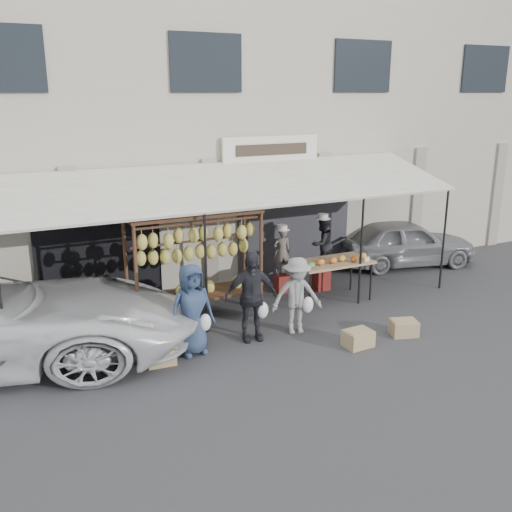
{
  "coord_description": "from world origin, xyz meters",
  "views": [
    {
      "loc": [
        -4.55,
        -8.31,
        4.42
      ],
      "look_at": [
        0.15,
        1.4,
        1.3
      ],
      "focal_mm": 40.0,
      "sensor_mm": 36.0,
      "label": 1
    }
  ],
  "objects": [
    {
      "name": "customer_mid",
      "position": [
        -0.39,
        0.5,
        0.84
      ],
      "size": [
        1.03,
        0.55,
        1.67
      ],
      "primitive_type": "imported",
      "rotation": [
        0.0,
        0.0,
        -0.15
      ],
      "color": "#25252B",
      "rests_on": "ground_plane"
    },
    {
      "name": "banana_rack",
      "position": [
        -1.0,
        1.72,
        1.57
      ],
      "size": [
        2.6,
        0.9,
        2.24
      ],
      "color": "black",
      "rests_on": "ground_plane"
    },
    {
      "name": "vendor_right",
      "position": [
        2.26,
        2.3,
        1.09
      ],
      "size": [
        0.7,
        0.6,
        1.24
      ],
      "primitive_type": "imported",
      "rotation": [
        0.0,
        0.0,
        3.39
      ],
      "color": "black",
      "rests_on": "stool_right"
    },
    {
      "name": "ground_plane",
      "position": [
        0.0,
        0.0,
        0.0
      ],
      "size": [
        90.0,
        90.0,
        0.0
      ],
      "primitive_type": "plane",
      "color": "#2D2D30"
    },
    {
      "name": "crate_far",
      "position": [
        -2.18,
        0.26,
        0.14
      ],
      "size": [
        0.5,
        0.4,
        0.28
      ],
      "primitive_type": "cube",
      "rotation": [
        0.0,
        0.0,
        -0.08
      ],
      "color": "tan",
      "rests_on": "ground_plane"
    },
    {
      "name": "customer_left",
      "position": [
        -1.55,
        0.42,
        0.81
      ],
      "size": [
        0.83,
        0.58,
        1.62
      ],
      "primitive_type": "imported",
      "rotation": [
        0.0,
        0.0,
        0.09
      ],
      "color": "navy",
      "rests_on": "ground_plane"
    },
    {
      "name": "sedan",
      "position": [
        5.25,
        2.97,
        0.62
      ],
      "size": [
        3.85,
        2.21,
        1.23
      ],
      "primitive_type": "imported",
      "rotation": [
        0.0,
        0.0,
        1.35
      ],
      "color": "gray",
      "rests_on": "ground_plane"
    },
    {
      "name": "produce_table",
      "position": [
        2.07,
        1.53,
        0.87
      ],
      "size": [
        1.7,
        0.9,
        1.04
      ],
      "color": "tan",
      "rests_on": "ground_plane"
    },
    {
      "name": "stool_left",
      "position": [
        1.35,
        2.53,
        0.2
      ],
      "size": [
        0.3,
        0.3,
        0.4
      ],
      "primitive_type": "cube",
      "rotation": [
        0.0,
        0.0,
        0.06
      ],
      "color": "maroon",
      "rests_on": "ground_plane"
    },
    {
      "name": "vendor_left",
      "position": [
        1.35,
        2.53,
        0.95
      ],
      "size": [
        0.44,
        0.34,
        1.09
      ],
      "primitive_type": "imported",
      "rotation": [
        0.0,
        0.0,
        2.93
      ],
      "color": "#61564F",
      "rests_on": "stool_left"
    },
    {
      "name": "crate_near_b",
      "position": [
        2.28,
        -0.6,
        0.15
      ],
      "size": [
        0.57,
        0.5,
        0.29
      ],
      "primitive_type": "cube",
      "rotation": [
        0.0,
        0.0,
        -0.31
      ],
      "color": "tan",
      "rests_on": "ground_plane"
    },
    {
      "name": "shophouse",
      "position": [
        -0.0,
        6.5,
        3.65
      ],
      "size": [
        24.0,
        6.15,
        7.3
      ],
      "color": "#B0A999",
      "rests_on": "ground_plane"
    },
    {
      "name": "customer_right",
      "position": [
        0.5,
        0.38,
        0.74
      ],
      "size": [
        1.06,
        0.76,
        1.49
      ],
      "primitive_type": "imported",
      "rotation": [
        0.0,
        0.0,
        -0.24
      ],
      "color": "gray",
      "rests_on": "ground_plane"
    },
    {
      "name": "awning",
      "position": [
        0.01,
        2.28,
        2.57
      ],
      "size": [
        10.0,
        2.35,
        2.92
      ],
      "color": "silver",
      "rests_on": "ground_plane"
    },
    {
      "name": "crate_near_a",
      "position": [
        1.21,
        -0.63,
        0.15
      ],
      "size": [
        0.52,
        0.41,
        0.3
      ],
      "primitive_type": "cube",
      "rotation": [
        0.0,
        0.0,
        0.06
      ],
      "color": "tan",
      "rests_on": "ground_plane"
    },
    {
      "name": "stool_right",
      "position": [
        2.26,
        2.3,
        0.23
      ],
      "size": [
        0.38,
        0.38,
        0.47
      ],
      "primitive_type": "cube",
      "rotation": [
        0.0,
        0.0,
        -0.14
      ],
      "color": "maroon",
      "rests_on": "ground_plane"
    }
  ]
}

